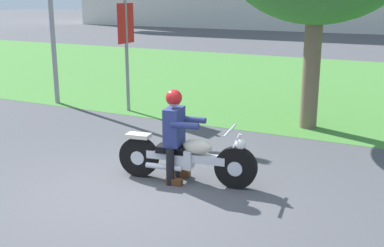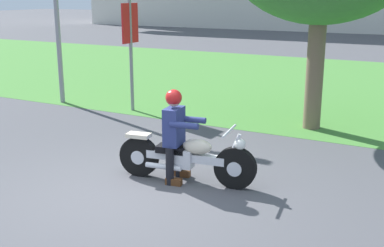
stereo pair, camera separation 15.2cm
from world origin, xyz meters
TOP-DOWN VIEW (x-y plane):
  - ground at (0.00, 0.00)m, footprint 120.00×120.00m
  - grass_verge at (0.00, 9.80)m, footprint 60.00×12.00m
  - motorcycle_lead at (0.50, 0.80)m, footprint 2.12×0.69m
  - rider_lead at (0.33, 0.78)m, footprint 0.59×0.51m
  - sign_banner at (-2.83, 4.21)m, footprint 0.08×0.60m

SIDE VIEW (x-z plane):
  - ground at x=0.00m, z-range 0.00..0.00m
  - grass_verge at x=0.00m, z-range 0.00..0.01m
  - motorcycle_lead at x=0.50m, z-range -0.05..0.81m
  - rider_lead at x=0.33m, z-range 0.11..1.50m
  - sign_banner at x=-2.83m, z-range 0.42..3.02m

